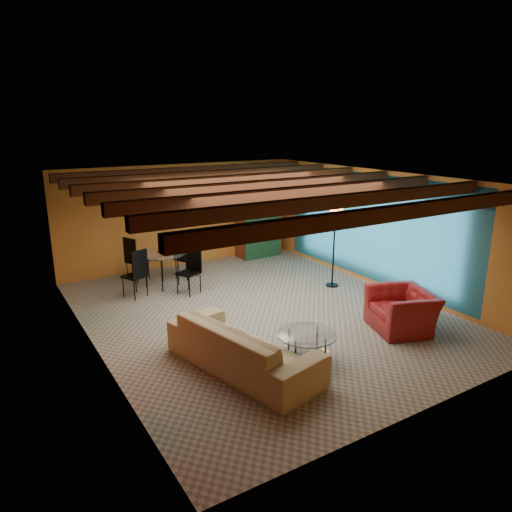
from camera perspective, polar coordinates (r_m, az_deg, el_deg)
room at (r=9.09m, az=0.30°, el=7.23°), size 6.52×8.01×2.71m
sofa at (r=7.44m, az=-1.59°, el=-10.78°), size 1.59×2.80×0.77m
armchair at (r=9.17m, az=17.21°, el=-6.29°), size 1.35×1.44×0.76m
coffee_table at (r=7.75m, az=6.13°, el=-10.92°), size 1.24×1.24×0.48m
dining_table at (r=11.19m, az=-11.33°, el=-0.94°), size 2.81×2.81×1.11m
armoire at (r=13.47m, az=0.19°, el=4.20°), size 1.17×0.60×2.02m
floor_lamp at (r=11.06m, az=9.38°, el=1.03°), size 0.40×0.40×1.87m
ceiling_fan at (r=9.00m, az=0.67°, el=7.14°), size 1.50×1.50×0.44m
painting at (r=12.29m, az=-12.92°, el=5.71°), size 1.05×0.03×0.65m
potted_plant at (r=13.28m, az=0.19°, el=9.49°), size 0.54×0.50×0.48m
vase at (r=11.02m, az=-11.51°, el=2.30°), size 0.24×0.24×0.19m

